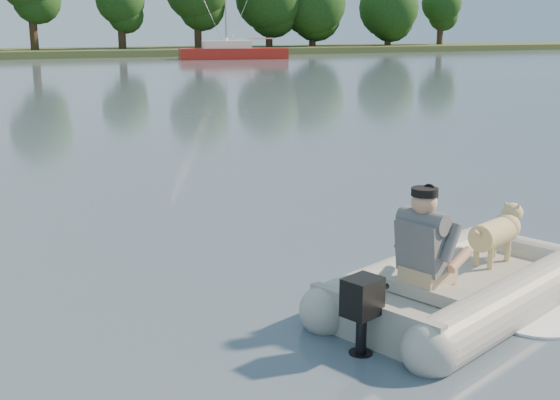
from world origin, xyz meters
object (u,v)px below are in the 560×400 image
dog (493,238)px  sailboat (232,52)px  dinghy (466,246)px  man (423,242)px

dog → sailboat: sailboat is taller
dinghy → sailboat: (16.87, 49.35, -0.04)m
dinghy → man: bearing=175.8°
dinghy → sailboat: 52.16m
dinghy → sailboat: bearing=51.2°
man → dog: size_ratio=1.16×
dinghy → man: man is taller
dog → dinghy: bearing=-175.4°
dog → man: bearing=-180.0°
dinghy → man: 0.69m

